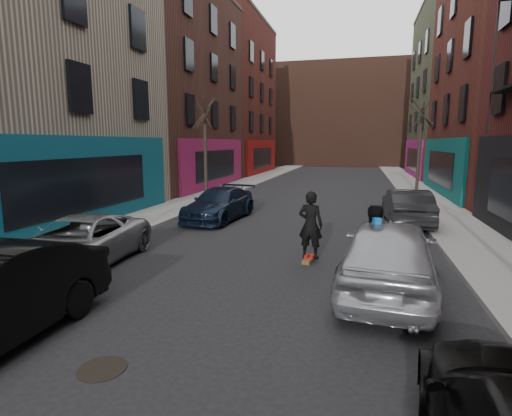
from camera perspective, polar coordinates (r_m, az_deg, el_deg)
The scene contains 15 objects.
ground at distance 5.66m, azimuth -16.67°, elevation -26.18°, with size 160.00×160.00×0.00m, color black.
sidewalk_left at distance 35.15m, azimuth 0.04°, elevation 4.13°, with size 2.50×84.00×0.13m, color gray.
sidewalk_right at distance 34.24m, azimuth 20.77°, elevation 3.39°, with size 2.50×84.00×0.13m, color gray.
buildings_left at distance 26.02m, azimuth -25.38°, elevation 19.55°, with size 12.00×56.00×16.50m, color #501D16.
building_far at distance 60.06m, azimuth 12.42°, elevation 12.70°, with size 40.00×10.00×14.00m, color #47281E.
tree_left_far at distance 23.56m, azimuth -7.27°, elevation 9.57°, with size 2.00×2.00×6.50m, color black, non-canonical shape.
tree_right_far at distance 28.13m, azimuth 22.37°, elevation 9.21°, with size 2.00×2.00×6.80m, color black, non-canonical shape.
parked_left_far at distance 11.57m, azimuth -23.99°, elevation -4.46°, with size 2.17×4.71×1.31m, color gray.
parked_left_end at distance 17.03m, azimuth -5.25°, elevation 0.58°, with size 1.88×4.64×1.35m, color black.
parked_right_far at distance 9.23m, azimuth 18.39°, elevation -6.35°, with size 1.97×4.90×1.67m, color #989AA0.
parked_right_end at distance 16.99m, azimuth 20.73°, elevation 0.14°, with size 1.51×4.34×1.43m, color black.
skateboard at distance 11.26m, azimuth 7.69°, elevation -7.27°, with size 0.22×0.80×0.10m, color brown.
skateboarder at distance 11.02m, azimuth 7.80°, elevation -2.38°, with size 0.68×0.45×1.86m, color black.
pedestrian at distance 9.27m, azimuth 16.19°, elevation -5.37°, with size 1.10×0.97×1.90m.
manhole at distance 6.63m, azimuth -21.13°, elevation -20.64°, with size 0.70×0.70×0.01m, color black.
Camera 1 is at (2.51, -3.89, 3.25)m, focal length 28.00 mm.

